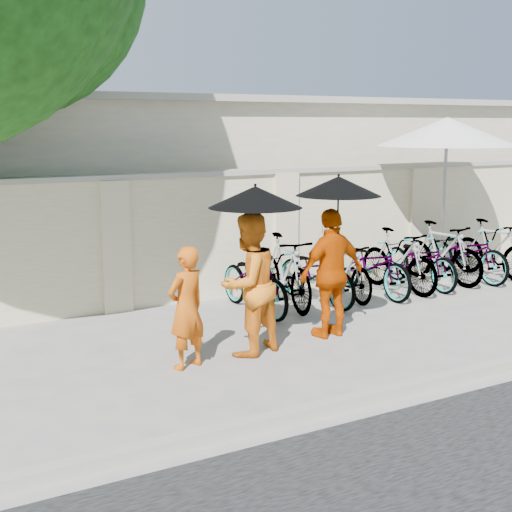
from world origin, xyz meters
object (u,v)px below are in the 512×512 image
monk_left (186,308)px  monk_center (249,284)px  patio_umbrella (447,134)px  monk_right (332,273)px

monk_left → monk_center: bearing=167.0°
monk_center → patio_umbrella: bearing=-177.0°
monk_left → monk_right: 2.22m
patio_umbrella → monk_left: bearing=-161.2°
patio_umbrella → monk_center: bearing=-159.1°
monk_center → monk_right: monk_center is taller
monk_center → patio_umbrella: (5.10, 1.94, 1.77)m
monk_center → monk_right: 1.33m
monk_right → monk_left: bearing=0.1°
monk_right → patio_umbrella: 4.56m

